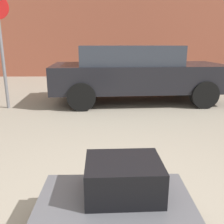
# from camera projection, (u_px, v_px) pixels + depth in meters

# --- Properties ---
(luggage_cart) EXTENTS (1.17, 0.75, 0.34)m
(luggage_cart) POSITION_uv_depth(u_px,v_px,m) (115.00, 208.00, 1.87)
(luggage_cart) COLOR #4C4C51
(luggage_cart) RESTS_ON ground_plane
(suitcase_black_stacked_top) EXTENTS (0.59, 0.48, 0.28)m
(suitcase_black_stacked_top) POSITION_uv_depth(u_px,v_px,m) (123.00, 177.00, 1.90)
(suitcase_black_stacked_top) COLOR black
(suitcase_black_stacked_top) RESTS_ON luggage_cart
(parked_car) EXTENTS (4.40, 2.13, 1.42)m
(parked_car) POSITION_uv_depth(u_px,v_px,m) (136.00, 72.00, 6.29)
(parked_car) COLOR black
(parked_car) RESTS_ON ground_plane
(bollard_kerb_near) EXTENTS (0.27, 0.27, 0.57)m
(bollard_kerb_near) POSITION_uv_depth(u_px,v_px,m) (167.00, 76.00, 9.14)
(bollard_kerb_near) COLOR #72665B
(bollard_kerb_near) RESTS_ON ground_plane
(bollard_kerb_mid) EXTENTS (0.27, 0.27, 0.57)m
(bollard_kerb_mid) POSITION_uv_depth(u_px,v_px,m) (207.00, 76.00, 9.16)
(bollard_kerb_mid) COLOR #72665B
(bollard_kerb_mid) RESTS_ON ground_plane
(no_parking_sign) EXTENTS (0.50, 0.07, 2.46)m
(no_parking_sign) POSITION_uv_depth(u_px,v_px,m) (1.00, 41.00, 5.39)
(no_parking_sign) COLOR slate
(no_parking_sign) RESTS_ON ground_plane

